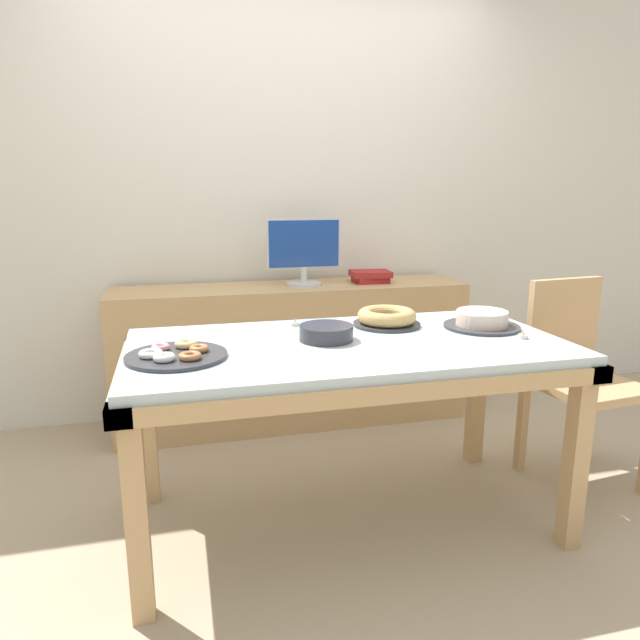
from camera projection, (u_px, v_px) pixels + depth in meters
ground_plane at (345, 521)px, 2.37m from camera, size 12.00×12.00×0.00m
wall_back at (280, 197)px, 3.41m from camera, size 8.00×0.10×2.60m
dining_table at (347, 365)px, 2.22m from camera, size 1.70×0.87×0.77m
chair at (577, 370)px, 2.66m from camera, size 0.46×0.46×0.94m
sideboard at (292, 354)px, 3.33m from camera, size 2.01×0.44×0.81m
computer_monitor at (304, 252)px, 3.21m from camera, size 0.42×0.20×0.38m
book_stack at (370, 276)px, 3.34m from camera, size 0.24×0.19×0.07m
cake_chocolate_round at (482, 320)px, 2.41m from camera, size 0.32×0.32×0.07m
cake_golden_bundt at (387, 318)px, 2.45m from camera, size 0.29×0.29×0.07m
pastry_platter at (176, 354)px, 1.98m from camera, size 0.35×0.35×0.04m
plate_stack at (326, 333)px, 2.21m from camera, size 0.21×0.21×0.06m
tealight_near_cakes at (295, 323)px, 2.45m from camera, size 0.04×0.04×0.04m
tealight_left_edge at (319, 327)px, 2.39m from camera, size 0.04×0.04×0.04m
tealight_right_edge at (523, 336)px, 2.24m from camera, size 0.04×0.04×0.04m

